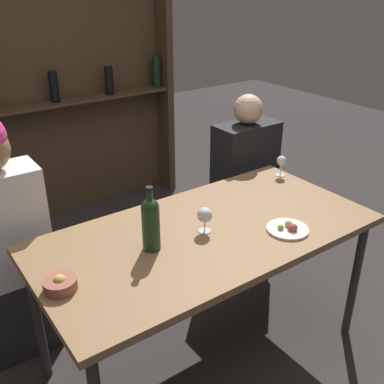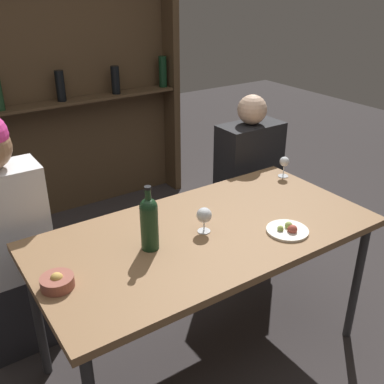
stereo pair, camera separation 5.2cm
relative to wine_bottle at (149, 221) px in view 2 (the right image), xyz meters
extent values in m
plane|color=#332D2D|center=(0.29, -0.02, -0.89)|extent=(10.00, 10.00, 0.00)
cube|color=olive|center=(0.29, -0.02, -0.15)|extent=(1.60, 0.80, 0.04)
cylinder|color=#2D2D30|center=(1.02, -0.36, -0.53)|extent=(0.04, 0.04, 0.72)
cylinder|color=#2D2D30|center=(-0.45, 0.32, -0.53)|extent=(0.04, 0.04, 0.72)
cylinder|color=#2D2D30|center=(1.02, 0.32, -0.53)|extent=(0.04, 0.04, 0.72)
cube|color=#4C3823|center=(0.29, 1.98, 0.12)|extent=(1.95, 0.02, 2.02)
cube|color=#4C3823|center=(1.26, 1.87, 0.12)|extent=(0.06, 0.18, 2.02)
cube|color=#4C3823|center=(0.29, 1.87, 0.06)|extent=(1.87, 0.18, 0.02)
cylinder|color=black|center=(0.29, 1.88, 0.19)|extent=(0.07, 0.07, 0.23)
cylinder|color=black|center=(0.74, 1.86, 0.18)|extent=(0.07, 0.07, 0.22)
cylinder|color=black|center=(1.18, 1.87, 0.20)|extent=(0.07, 0.07, 0.26)
cylinder|color=#19381E|center=(0.00, 0.00, -0.03)|extent=(0.08, 0.08, 0.20)
sphere|color=#19381E|center=(0.00, 0.00, 0.07)|extent=(0.08, 0.08, 0.08)
cylinder|color=#19381E|center=(0.00, 0.00, 0.11)|extent=(0.03, 0.03, 0.08)
cylinder|color=black|center=(0.00, 0.00, 0.16)|extent=(0.03, 0.03, 0.01)
cylinder|color=silver|center=(1.02, 0.24, -0.13)|extent=(0.06, 0.06, 0.00)
cylinder|color=silver|center=(1.02, 0.24, -0.09)|extent=(0.01, 0.01, 0.07)
sphere|color=silver|center=(1.02, 0.24, -0.04)|extent=(0.06, 0.06, 0.06)
cylinder|color=silver|center=(0.27, -0.02, -0.13)|extent=(0.06, 0.06, 0.00)
cylinder|color=silver|center=(0.27, -0.02, -0.10)|extent=(0.01, 0.01, 0.06)
sphere|color=silver|center=(0.27, -0.02, -0.05)|extent=(0.07, 0.07, 0.07)
cylinder|color=silver|center=(0.59, -0.23, -0.13)|extent=(0.19, 0.19, 0.01)
sphere|color=#B74C3D|center=(0.59, -0.25, -0.11)|extent=(0.03, 0.03, 0.03)
sphere|color=#B74C3D|center=(0.59, -0.26, -0.11)|extent=(0.04, 0.04, 0.04)
sphere|color=#99B256|center=(0.56, -0.22, -0.11)|extent=(0.03, 0.03, 0.03)
sphere|color=#99B256|center=(0.61, -0.22, -0.11)|extent=(0.04, 0.04, 0.04)
cylinder|color=#995142|center=(-0.42, -0.04, -0.11)|extent=(0.13, 0.13, 0.05)
sphere|color=gold|center=(-0.42, -0.04, -0.09)|extent=(0.05, 0.05, 0.05)
cube|color=#26262B|center=(-0.48, 0.59, -0.66)|extent=(0.36, 0.22, 0.45)
cube|color=white|center=(-0.48, 0.59, -0.15)|extent=(0.40, 0.22, 0.58)
cube|color=#26262B|center=(1.06, 0.59, -0.66)|extent=(0.38, 0.22, 0.45)
cube|color=black|center=(1.06, 0.59, -0.17)|extent=(0.42, 0.22, 0.53)
sphere|color=beige|center=(1.06, 0.59, 0.18)|extent=(0.19, 0.19, 0.19)
camera|label=1|loc=(-0.81, -1.44, 0.93)|focal=42.00mm
camera|label=2|loc=(-0.77, -1.47, 0.93)|focal=42.00mm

